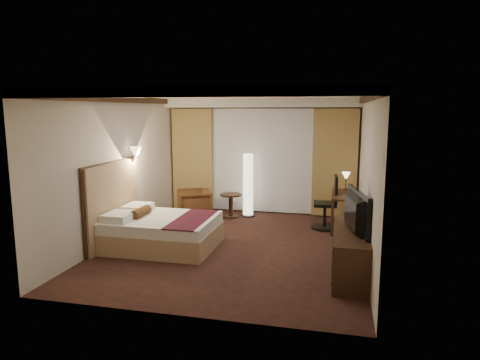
% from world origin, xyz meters
% --- Properties ---
extents(floor, '(4.50, 5.50, 0.01)m').
position_xyz_m(floor, '(0.00, 0.00, 0.00)').
color(floor, black).
rests_on(floor, ground).
extents(ceiling, '(4.50, 5.50, 0.01)m').
position_xyz_m(ceiling, '(0.00, 0.00, 2.70)').
color(ceiling, white).
rests_on(ceiling, back_wall).
extents(back_wall, '(4.50, 0.02, 2.70)m').
position_xyz_m(back_wall, '(0.00, 2.75, 1.35)').
color(back_wall, beige).
rests_on(back_wall, floor).
extents(left_wall, '(0.02, 5.50, 2.70)m').
position_xyz_m(left_wall, '(-2.25, 0.00, 1.35)').
color(left_wall, beige).
rests_on(left_wall, floor).
extents(right_wall, '(0.02, 5.50, 2.70)m').
position_xyz_m(right_wall, '(2.25, 0.00, 1.35)').
color(right_wall, beige).
rests_on(right_wall, floor).
extents(crown_molding, '(4.50, 5.50, 0.12)m').
position_xyz_m(crown_molding, '(0.00, 0.00, 2.64)').
color(crown_molding, black).
rests_on(crown_molding, ceiling).
extents(soffit, '(4.50, 0.50, 0.20)m').
position_xyz_m(soffit, '(0.00, 2.50, 2.60)').
color(soffit, white).
rests_on(soffit, ceiling).
extents(curtain_sheer, '(2.48, 0.04, 2.45)m').
position_xyz_m(curtain_sheer, '(0.00, 2.67, 1.25)').
color(curtain_sheer, silver).
rests_on(curtain_sheer, back_wall).
extents(curtain_left_drape, '(1.00, 0.14, 2.45)m').
position_xyz_m(curtain_left_drape, '(-1.70, 2.61, 1.25)').
color(curtain_left_drape, tan).
rests_on(curtain_left_drape, back_wall).
extents(curtain_right_drape, '(1.00, 0.14, 2.45)m').
position_xyz_m(curtain_right_drape, '(1.70, 2.61, 1.25)').
color(curtain_right_drape, tan).
rests_on(curtain_right_drape, back_wall).
extents(wall_sconce, '(0.24, 0.24, 0.24)m').
position_xyz_m(wall_sconce, '(-2.09, 0.38, 1.62)').
color(wall_sconce, white).
rests_on(wall_sconce, left_wall).
extents(bed, '(1.88, 1.47, 0.55)m').
position_xyz_m(bed, '(-1.25, -0.36, 0.27)').
color(bed, white).
rests_on(bed, floor).
extents(headboard, '(0.12, 1.77, 1.50)m').
position_xyz_m(headboard, '(-2.20, -0.36, 0.75)').
color(headboard, tan).
rests_on(headboard, floor).
extents(armchair, '(0.92, 0.94, 0.75)m').
position_xyz_m(armchair, '(-1.35, 1.64, 0.37)').
color(armchair, '#452714').
rests_on(armchair, floor).
extents(side_table, '(0.49, 0.49, 0.54)m').
position_xyz_m(side_table, '(-0.60, 2.04, 0.27)').
color(side_table, black).
rests_on(side_table, floor).
extents(floor_lamp, '(0.31, 0.31, 1.47)m').
position_xyz_m(floor_lamp, '(-0.23, 2.21, 0.74)').
color(floor_lamp, white).
rests_on(floor_lamp, floor).
extents(desk, '(0.55, 1.20, 0.75)m').
position_xyz_m(desk, '(1.95, 1.57, 0.38)').
color(desk, black).
rests_on(desk, floor).
extents(desk_lamp, '(0.18, 0.18, 0.34)m').
position_xyz_m(desk_lamp, '(1.95, 2.03, 0.92)').
color(desk_lamp, '#FFD899').
rests_on(desk_lamp, desk).
extents(office_chair, '(0.58, 0.58, 1.13)m').
position_xyz_m(office_chair, '(1.54, 1.52, 0.56)').
color(office_chair, black).
rests_on(office_chair, floor).
extents(dresser, '(0.50, 1.74, 0.68)m').
position_xyz_m(dresser, '(2.00, -0.92, 0.34)').
color(dresser, black).
rests_on(dresser, floor).
extents(television, '(0.90, 1.29, 0.15)m').
position_xyz_m(television, '(1.97, -0.92, 1.02)').
color(television, black).
rests_on(television, dresser).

